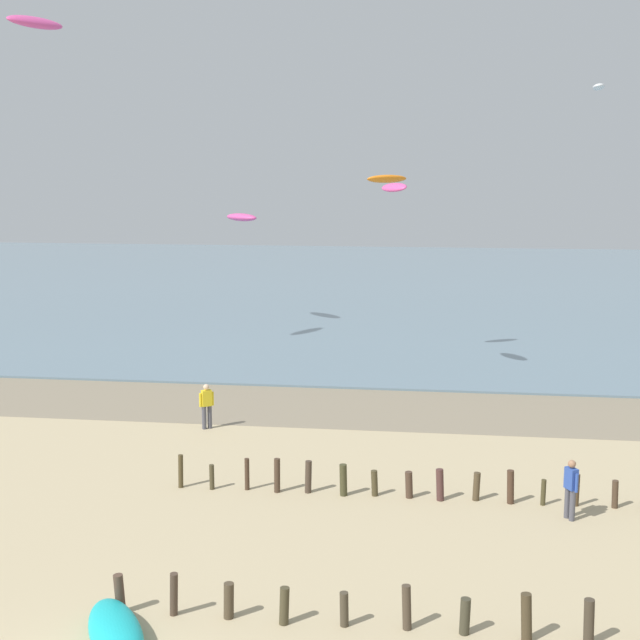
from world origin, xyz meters
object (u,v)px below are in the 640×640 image
Objects in this scene: grounded_kite at (116,633)px; kite_aloft_6 at (599,87)px; person_mid_beach at (571,488)px; kite_aloft_4 at (394,187)px; kite_aloft_1 at (387,179)px; kite_aloft_2 at (242,217)px; kite_aloft_5 at (35,22)px; person_left_flank at (207,405)px.

kite_aloft_6 is (16.45, 42.29, 14.41)m from grounded_kite.
person_mid_beach is 18.08m from kite_aloft_4.
grounded_kite is 28.74m from kite_aloft_1.
kite_aloft_4 is at bearing 171.54° from kite_aloft_2.
kite_aloft_5 reaches higher than kite_aloft_2.
kite_aloft_5 is at bearing 131.88° from kite_aloft_6.
kite_aloft_6 is (21.70, 6.61, 7.99)m from kite_aloft_2.
person_mid_beach and person_left_flank have the same top height.
person_left_flank is at bearing 34.00° from kite_aloft_1.
grounded_kite is 36.63m from kite_aloft_2.
kite_aloft_6 is at bearing 79.62° from person_mid_beach.
kite_aloft_2 is (-15.39, 27.87, 5.79)m from person_mid_beach.
person_mid_beach is 0.81× the size of kite_aloft_1.
kite_aloft_2 is at bearing 158.50° from grounded_kite.
kite_aloft_4 is 18.32m from kite_aloft_5.
kite_aloft_5 is at bearing 177.15° from grounded_kite.
kite_aloft_4 reaches higher than person_left_flank.
kite_aloft_5 reaches higher than kite_aloft_4.
kite_aloft_2 reaches higher than grounded_kite.
person_mid_beach is 12.81m from grounded_kite.
kite_aloft_1 is 0.91× the size of kite_aloft_6.
kite_aloft_1 is (3.95, 27.06, 8.82)m from grounded_kite.
kite_aloft_6 is at bearing -119.20° from kite_aloft_2.
person_mid_beach is 0.73× the size of kite_aloft_6.
person_mid_beach is 21.82m from kite_aloft_1.
person_left_flank is 0.59× the size of kite_aloft_2.
grounded_kite is 1.35× the size of kite_aloft_1.
kite_aloft_1 is 12.83m from kite_aloft_2.
kite_aloft_4 is 0.83× the size of kite_aloft_6.
grounded_kite is at bearing -142.40° from person_mid_beach.
person_left_flank is 20.62m from kite_aloft_5.
person_left_flank is at bearing -100.53° from kite_aloft_5.
kite_aloft_1 is 17.95m from kite_aloft_5.
kite_aloft_5 is at bearing 53.67° from kite_aloft_4.
kite_aloft_6 is (28.67, 18.33, -1.55)m from kite_aloft_5.
kite_aloft_4 reaches higher than kite_aloft_2.
kite_aloft_2 is at bearing 98.83° from person_left_flank.
kite_aloft_4 is (0.53, -3.99, -0.33)m from kite_aloft_1.
person_mid_beach is at bearing 162.77° from kite_aloft_2.
kite_aloft_4 is at bearing -61.48° from kite_aloft_5.
person_left_flank is 0.88× the size of kite_aloft_4.
kite_aloft_6 reaches higher than kite_aloft_1.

